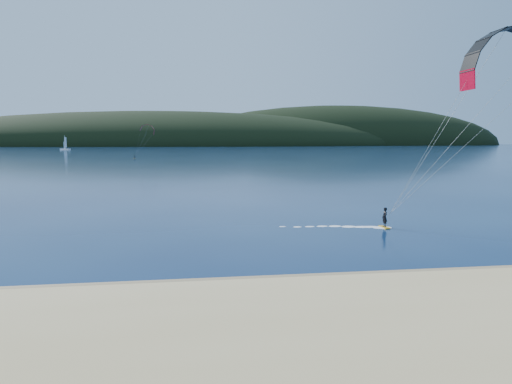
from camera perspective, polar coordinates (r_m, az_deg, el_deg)
The scene contains 6 objects.
ground at distance 23.65m, azimuth -0.12°, elevation -15.02°, with size 1800.00×1800.00×0.00m, color #071939.
wet_sand at distance 27.84m, azimuth -1.40°, elevation -11.54°, with size 220.00×2.50×0.10m.
headland at distance 767.13m, azimuth -7.68°, elevation 5.90°, with size 1200.00×310.00×140.00m.
kitesurfer_near at distance 48.13m, azimuth 29.23°, elevation 12.20°, with size 25.45×6.78×17.82m.
kitesurfer_far at distance 218.00m, azimuth -13.70°, elevation 7.45°, with size 11.03×6.66×15.59m.
sailboat at distance 434.08m, azimuth -23.12°, elevation 5.06°, with size 9.61×6.09×13.38m.
Camera 1 is at (-2.98, -21.78, 8.72)m, focal length 31.42 mm.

